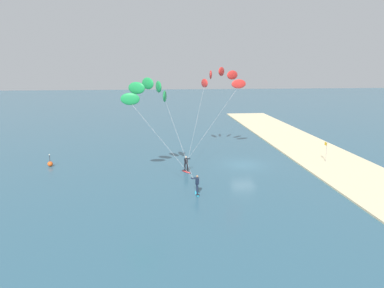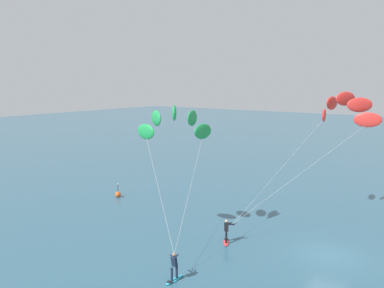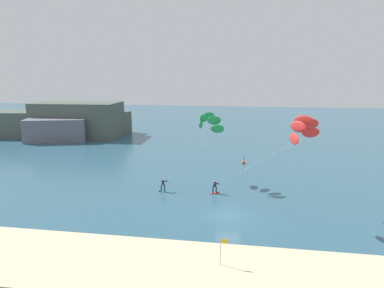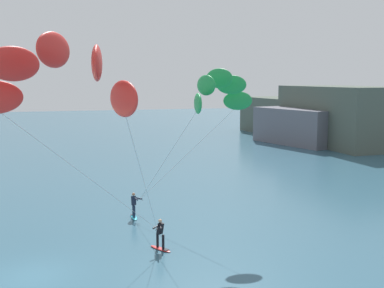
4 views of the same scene
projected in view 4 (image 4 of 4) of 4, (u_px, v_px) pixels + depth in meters
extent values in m
plane|color=#2D566B|center=(30.00, 277.00, 22.83)|extent=(240.00, 240.00, 0.00)
ellipsoid|color=red|center=(160.00, 249.00, 26.51)|extent=(1.47, 1.08, 0.08)
cube|color=black|center=(166.00, 250.00, 26.22)|extent=(0.39, 0.39, 0.02)
cylinder|color=black|center=(158.00, 240.00, 26.60)|extent=(0.14, 0.14, 0.78)
cylinder|color=black|center=(163.00, 242.00, 26.31)|extent=(0.14, 0.14, 0.78)
cube|color=black|center=(160.00, 228.00, 26.36)|extent=(0.43, 0.42, 0.63)
sphere|color=tan|center=(160.00, 221.00, 26.31)|extent=(0.20, 0.20, 0.20)
cylinder|color=black|center=(157.00, 229.00, 25.81)|extent=(0.49, 0.30, 0.03)
cylinder|color=black|center=(161.00, 227.00, 26.05)|extent=(0.61, 0.17, 0.15)
cylinder|color=black|center=(157.00, 227.00, 26.10)|extent=(0.45, 0.53, 0.15)
ellipsoid|color=red|center=(13.00, 64.00, 15.48)|extent=(1.45, 1.74, 1.10)
ellipsoid|color=red|center=(54.00, 50.00, 15.08)|extent=(1.86, 1.25, 1.10)
ellipsoid|color=red|center=(97.00, 63.00, 14.80)|extent=(1.98, 0.56, 1.10)
ellipsoid|color=red|center=(124.00, 99.00, 14.74)|extent=(1.97, 0.83, 1.10)
cylinder|color=#B2B2B7|center=(94.00, 182.00, 20.83)|extent=(7.56, 6.90, 6.92)
cylinder|color=#B2B2B7|center=(145.00, 185.00, 20.30)|extent=(9.78, 3.00, 6.92)
ellipsoid|color=#23ADD1|center=(134.00, 217.00, 32.56)|extent=(1.51, 0.38, 0.08)
cube|color=black|center=(133.00, 215.00, 32.95)|extent=(0.28, 0.29, 0.02)
cylinder|color=#192338|center=(134.00, 212.00, 32.29)|extent=(0.14, 0.14, 0.78)
cylinder|color=#192338|center=(133.00, 210.00, 32.71)|extent=(0.14, 0.14, 0.78)
cube|color=#192338|center=(134.00, 200.00, 32.41)|extent=(0.33, 0.30, 0.63)
sphere|color=#9E7051|center=(134.00, 194.00, 32.35)|extent=(0.20, 0.20, 0.20)
cylinder|color=black|center=(140.00, 199.00, 32.06)|extent=(0.45, 0.36, 0.03)
cylinder|color=#192338|center=(138.00, 198.00, 32.31)|extent=(0.38, 0.56, 0.15)
cylinder|color=#192338|center=(136.00, 199.00, 32.14)|extent=(0.60, 0.25, 0.15)
ellipsoid|color=#1E9347|center=(198.00, 104.00, 26.00)|extent=(1.78, 0.54, 1.10)
ellipsoid|color=#1E9347|center=(206.00, 85.00, 26.47)|extent=(1.78, 0.77, 1.10)
ellipsoid|color=#1E9347|center=(219.00, 78.00, 27.43)|extent=(1.58, 1.33, 1.10)
ellipsoid|color=#1E9347|center=(231.00, 85.00, 28.49)|extent=(1.15, 1.68, 1.10)
ellipsoid|color=#1E9347|center=(238.00, 101.00, 29.21)|extent=(0.54, 1.78, 1.10)
cylinder|color=#B2B2B7|center=(166.00, 159.00, 29.05)|extent=(6.08, 2.16, 6.20)
cylinder|color=#B2B2B7|center=(187.00, 155.00, 30.66)|extent=(3.61, 5.35, 6.20)
cube|color=#4C564C|center=(342.00, 115.00, 68.19)|extent=(19.63, 10.50, 8.02)
cube|color=slate|center=(318.00, 125.00, 71.05)|extent=(16.00, 16.43, 4.94)
cube|color=#4C564C|center=(293.00, 117.00, 78.64)|extent=(23.00, 9.86, 5.91)
cube|color=#4C564C|center=(373.00, 126.00, 66.52)|extent=(15.21, 14.57, 5.35)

